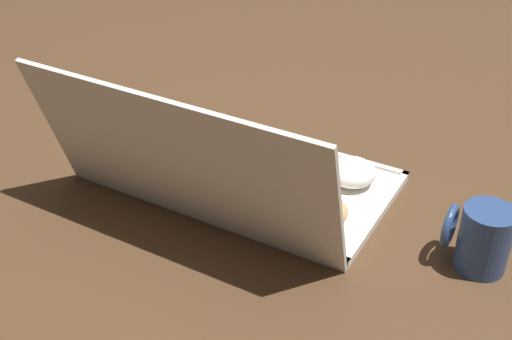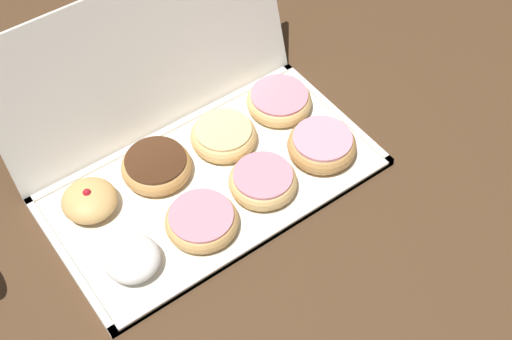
% 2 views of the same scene
% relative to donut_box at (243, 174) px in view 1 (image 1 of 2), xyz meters
% --- Properties ---
extents(ground_plane, '(3.00, 3.00, 0.00)m').
position_rel_donut_box_xyz_m(ground_plane, '(0.00, 0.00, -0.01)').
color(ground_plane, '#4C331E').
extents(donut_box, '(0.54, 0.29, 0.01)m').
position_rel_donut_box_xyz_m(donut_box, '(0.00, 0.00, 0.00)').
color(donut_box, silver).
rests_on(donut_box, ground).
extents(box_lid_open, '(0.54, 0.09, 0.26)m').
position_rel_donut_box_xyz_m(box_lid_open, '(0.00, 0.19, 0.13)').
color(box_lid_open, silver).
rests_on(box_lid_open, ground).
extents(powdered_filled_donut_0, '(0.08, 0.08, 0.05)m').
position_rel_donut_box_xyz_m(powdered_filled_donut_0, '(-0.19, -0.06, 0.03)').
color(powdered_filled_donut_0, white).
rests_on(powdered_filled_donut_0, donut_box).
extents(pink_frosted_donut_1, '(0.11, 0.11, 0.03)m').
position_rel_donut_box_xyz_m(pink_frosted_donut_1, '(-0.06, -0.07, 0.02)').
color(pink_frosted_donut_1, tan).
rests_on(pink_frosted_donut_1, donut_box).
extents(pink_frosted_donut_2, '(0.11, 0.11, 0.04)m').
position_rel_donut_box_xyz_m(pink_frosted_donut_2, '(0.06, -0.06, 0.02)').
color(pink_frosted_donut_2, '#E5B770').
rests_on(pink_frosted_donut_2, donut_box).
extents(pink_frosted_donut_3, '(0.12, 0.12, 0.04)m').
position_rel_donut_box_xyz_m(pink_frosted_donut_3, '(0.18, -0.06, 0.03)').
color(pink_frosted_donut_3, tan).
rests_on(pink_frosted_donut_3, donut_box).
extents(jelly_filled_donut_4, '(0.09, 0.09, 0.05)m').
position_rel_donut_box_xyz_m(jelly_filled_donut_4, '(-0.19, 0.07, 0.03)').
color(jelly_filled_donut_4, tan).
rests_on(jelly_filled_donut_4, donut_box).
extents(chocolate_frosted_donut_5, '(0.12, 0.12, 0.04)m').
position_rel_donut_box_xyz_m(chocolate_frosted_donut_5, '(-0.07, 0.07, 0.02)').
color(chocolate_frosted_donut_5, tan).
rests_on(chocolate_frosted_donut_5, donut_box).
extents(glazed_ring_donut_6, '(0.11, 0.11, 0.04)m').
position_rel_donut_box_xyz_m(glazed_ring_donut_6, '(0.06, 0.06, 0.02)').
color(glazed_ring_donut_6, '#E5B770').
rests_on(glazed_ring_donut_6, donut_box).
extents(pink_frosted_donut_7, '(0.12, 0.12, 0.04)m').
position_rel_donut_box_xyz_m(pink_frosted_donut_7, '(0.19, 0.07, 0.02)').
color(pink_frosted_donut_7, '#E5B770').
rests_on(pink_frosted_donut_7, donut_box).
extents(coffee_mug, '(0.10, 0.08, 0.10)m').
position_rel_donut_box_xyz_m(coffee_mug, '(-0.43, 0.04, 0.05)').
color(coffee_mug, navy).
rests_on(coffee_mug, ground).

